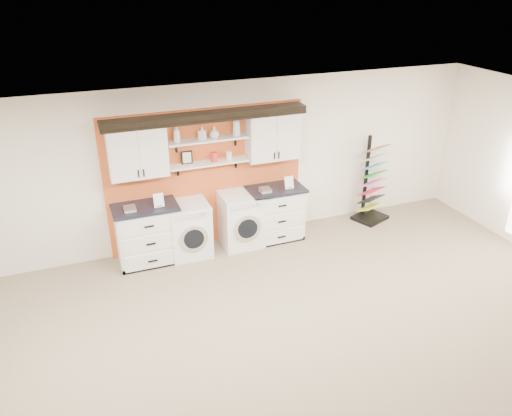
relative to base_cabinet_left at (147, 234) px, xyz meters
name	(u,v)px	position (x,y,z in m)	size (l,w,h in m)	color
floor	(308,400)	(1.13, -3.64, -0.50)	(10.00, 10.00, 0.00)	gray
ceiling	(322,169)	(1.13, -3.64, 2.30)	(10.00, 10.00, 0.00)	white
wall_back	(206,166)	(1.13, 0.36, 0.90)	(10.00, 10.00, 0.00)	#EFE2CF
accent_panel	(207,178)	(1.13, 0.32, 0.70)	(3.40, 0.07, 2.40)	#C55021
upper_cabinet_left	(137,151)	(0.00, 0.15, 1.38)	(0.90, 0.35, 0.84)	white
upper_cabinet_right	(273,135)	(2.26, 0.15, 1.38)	(0.90, 0.35, 0.84)	white
shelf_lower	(209,163)	(1.13, 0.16, 1.03)	(1.32, 0.28, 0.03)	white
shelf_upper	(208,140)	(1.13, 0.16, 1.43)	(1.32, 0.28, 0.03)	white
crown_molding	(207,115)	(1.13, 0.17, 1.82)	(3.30, 0.41, 0.13)	black
picture_frame	(187,158)	(0.78, 0.21, 1.15)	(0.18, 0.02, 0.22)	black
canister_red	(215,157)	(1.23, 0.16, 1.12)	(0.11, 0.11, 0.16)	red
canister_cream	(229,156)	(1.48, 0.16, 1.11)	(0.10, 0.10, 0.14)	silver
base_cabinet_left	(147,234)	(0.00, 0.00, 0.00)	(1.04, 0.66, 1.01)	white
base_cabinet_right	(275,213)	(2.26, 0.00, -0.02)	(1.00, 0.66, 0.98)	white
washer	(189,229)	(0.69, 0.00, -0.03)	(0.67, 0.71, 0.94)	white
dryer	(241,219)	(1.62, 0.00, -0.02)	(0.69, 0.71, 0.96)	white
sample_rack	(371,194)	(4.27, 0.03, 0.02)	(0.74, 0.68, 1.65)	black
soap_bottle_a	(177,134)	(0.63, 0.16, 1.58)	(0.11, 0.11, 0.28)	silver
soap_bottle_b	(202,133)	(1.04, 0.16, 1.55)	(0.10, 0.10, 0.22)	silver
soap_bottle_c	(214,132)	(1.24, 0.16, 1.54)	(0.15, 0.15, 0.19)	silver
soap_bottle_d	(236,126)	(1.62, 0.16, 1.61)	(0.13, 0.13, 0.33)	silver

